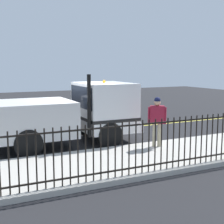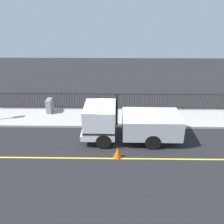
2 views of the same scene
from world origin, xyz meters
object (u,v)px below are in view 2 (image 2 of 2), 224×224
Objects in this scene: work_truck at (124,121)px; worker_standing at (87,108)px; traffic_cone at (118,152)px; utility_cabinet at (50,106)px.

work_truck is 3.49× the size of worker_standing.
work_truck is 9.24× the size of traffic_cone.
utility_cabinet is (3.77, 5.77, -0.59)m from work_truck.
traffic_cone is at bearing -32.41° from worker_standing.
worker_standing is 3.61m from utility_cabinet.
work_truck reaches higher than traffic_cone.
worker_standing is 1.62× the size of utility_cabinet.
work_truck is 2.29m from traffic_cone.
work_truck is at bearing -10.41° from traffic_cone.
traffic_cone is (-2.05, 0.38, -0.95)m from work_truck.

